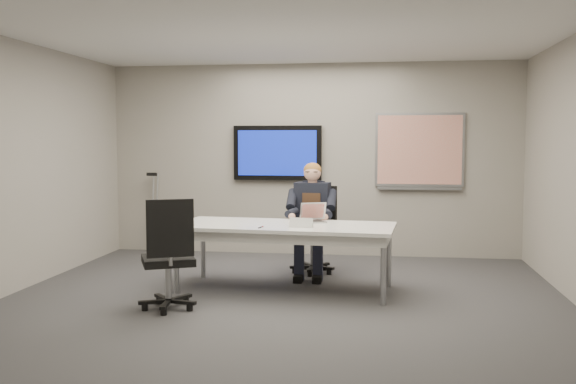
# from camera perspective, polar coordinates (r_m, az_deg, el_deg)

# --- Properties ---
(floor) EXTENTS (6.00, 6.00, 0.02)m
(floor) POSITION_cam_1_polar(r_m,az_deg,el_deg) (6.66, -0.73, -10.06)
(floor) COLOR #353537
(floor) RESTS_ON ground
(ceiling) EXTENTS (6.00, 6.00, 0.02)m
(ceiling) POSITION_cam_1_polar(r_m,az_deg,el_deg) (6.53, -0.76, 14.42)
(ceiling) COLOR silver
(ceiling) RESTS_ON wall_back
(wall_back) EXTENTS (6.00, 0.02, 2.80)m
(wall_back) POSITION_cam_1_polar(r_m,az_deg,el_deg) (9.42, 2.12, 2.88)
(wall_back) COLOR gray
(wall_back) RESTS_ON ground
(wall_front) EXTENTS (6.00, 0.02, 2.80)m
(wall_front) POSITION_cam_1_polar(r_m,az_deg,el_deg) (3.52, -8.40, -0.16)
(wall_front) COLOR gray
(wall_front) RESTS_ON ground
(wall_left) EXTENTS (0.02, 6.00, 2.80)m
(wall_left) POSITION_cam_1_polar(r_m,az_deg,el_deg) (7.52, -23.96, 2.03)
(wall_left) COLOR gray
(wall_left) RESTS_ON ground
(conference_table) EXTENTS (2.49, 1.19, 0.75)m
(conference_table) POSITION_cam_1_polar(r_m,az_deg,el_deg) (7.20, -0.27, -3.57)
(conference_table) COLOR white
(conference_table) RESTS_ON ground
(tv_display) EXTENTS (1.30, 0.09, 0.80)m
(tv_display) POSITION_cam_1_polar(r_m,az_deg,el_deg) (9.43, -0.94, 3.49)
(tv_display) COLOR black
(tv_display) RESTS_ON wall_back
(whiteboard) EXTENTS (1.25, 0.08, 1.10)m
(whiteboard) POSITION_cam_1_polar(r_m,az_deg,el_deg) (9.35, 11.61, 3.58)
(whiteboard) COLOR #97999F
(whiteboard) RESTS_ON wall_back
(office_chair_far) EXTENTS (0.68, 0.68, 1.10)m
(office_chair_far) POSITION_cam_1_polar(r_m,az_deg,el_deg) (8.23, 2.36, -4.77)
(office_chair_far) COLOR black
(office_chair_far) RESTS_ON ground
(office_chair_near) EXTENTS (0.71, 0.71, 1.13)m
(office_chair_near) POSITION_cam_1_polar(r_m,az_deg,el_deg) (6.52, -10.55, -7.29)
(office_chair_near) COLOR black
(office_chair_near) RESTS_ON ground
(seated_person) EXTENTS (0.46, 0.78, 1.41)m
(seated_person) POSITION_cam_1_polar(r_m,az_deg,el_deg) (7.94, 2.05, -3.48)
(seated_person) COLOR #202336
(seated_person) RESTS_ON office_chair_far
(crutch) EXTENTS (0.29, 0.45, 1.26)m
(crutch) POSITION_cam_1_polar(r_m,az_deg,el_deg) (9.85, -11.79, -1.69)
(crutch) COLOR #A2A5AA
(crutch) RESTS_ON ground
(laptop) EXTENTS (0.37, 0.40, 0.22)m
(laptop) POSITION_cam_1_polar(r_m,az_deg,el_deg) (7.41, 2.16, -2.25)
(laptop) COLOR #ABABAD
(laptop) RESTS_ON conference_table
(name_tent) EXTENTS (0.27, 0.11, 0.10)m
(name_tent) POSITION_cam_1_polar(r_m,az_deg,el_deg) (6.95, 1.18, -2.72)
(name_tent) COLOR white
(name_tent) RESTS_ON conference_table
(pen) EXTENTS (0.03, 0.14, 0.01)m
(pen) POSITION_cam_1_polar(r_m,az_deg,el_deg) (6.92, -2.43, -3.14)
(pen) COLOR black
(pen) RESTS_ON conference_table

